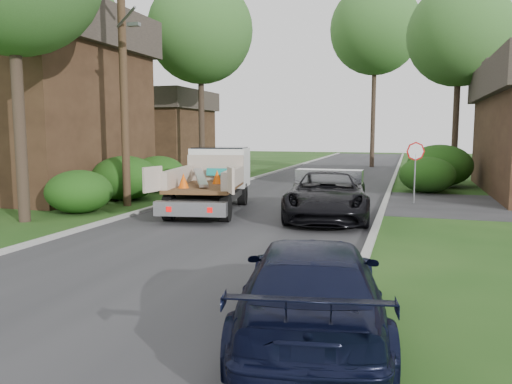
{
  "coord_description": "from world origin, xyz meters",
  "views": [
    {
      "loc": [
        5.0,
        -11.92,
        2.87
      ],
      "look_at": [
        0.91,
        1.29,
        1.2
      ],
      "focal_mm": 35.0,
      "sensor_mm": 36.0,
      "label": 1
    }
  ],
  "objects_px": {
    "flatbed_truck": "(215,176)",
    "navy_suv": "(312,288)",
    "tree_left_far": "(200,31)",
    "utility_pole": "(123,71)",
    "black_pickup": "(327,195)",
    "stop_sign": "(415,159)",
    "tree_left_back": "(67,24)",
    "house_left_near": "(23,101)",
    "tree_center_far": "(375,29)",
    "house_left_far": "(155,129)",
    "tree_right_far": "(460,34)"
  },
  "relations": [
    {
      "from": "flatbed_truck",
      "to": "navy_suv",
      "type": "relative_size",
      "value": 1.32
    },
    {
      "from": "tree_left_far",
      "to": "utility_pole",
      "type": "bearing_deg",
      "value": -80.46
    },
    {
      "from": "black_pickup",
      "to": "stop_sign",
      "type": "bearing_deg",
      "value": 50.82
    },
    {
      "from": "stop_sign",
      "to": "tree_left_back",
      "type": "bearing_deg",
      "value": 168.23
    },
    {
      "from": "house_left_near",
      "to": "tree_center_far",
      "type": "xyz_separation_m",
      "value": [
        14.0,
        23.0,
        6.7
      ]
    },
    {
      "from": "tree_left_far",
      "to": "flatbed_truck",
      "type": "height_order",
      "value": "tree_left_far"
    },
    {
      "from": "tree_left_back",
      "to": "flatbed_truck",
      "type": "xyz_separation_m",
      "value": [
        11.98,
        -7.49,
        -7.74
      ]
    },
    {
      "from": "house_left_far",
      "to": "navy_suv",
      "type": "height_order",
      "value": "house_left_far"
    },
    {
      "from": "stop_sign",
      "to": "tree_left_far",
      "type": "xyz_separation_m",
      "value": [
        -12.7,
        8.0,
        7.2
      ]
    },
    {
      "from": "stop_sign",
      "to": "tree_center_far",
      "type": "distance_m",
      "value": 23.15
    },
    {
      "from": "stop_sign",
      "to": "tree_left_far",
      "type": "height_order",
      "value": "tree_left_far"
    },
    {
      "from": "utility_pole",
      "to": "tree_center_far",
      "type": "xyz_separation_m",
      "value": [
        7.48,
        25.02,
        5.81
      ]
    },
    {
      "from": "tree_center_far",
      "to": "flatbed_truck",
      "type": "height_order",
      "value": "tree_center_far"
    },
    {
      "from": "tree_center_far",
      "to": "black_pickup",
      "type": "distance_m",
      "value": 27.47
    },
    {
      "from": "utility_pole",
      "to": "house_left_far",
      "type": "bearing_deg",
      "value": 115.23
    },
    {
      "from": "house_left_far",
      "to": "utility_pole",
      "type": "bearing_deg",
      "value": -64.77
    },
    {
      "from": "tree_left_far",
      "to": "navy_suv",
      "type": "distance_m",
      "value": 26.26
    },
    {
      "from": "stop_sign",
      "to": "house_left_far",
      "type": "distance_m",
      "value": 22.81
    },
    {
      "from": "stop_sign",
      "to": "flatbed_truck",
      "type": "distance_m",
      "value": 8.04
    },
    {
      "from": "house_left_far",
      "to": "tree_left_far",
      "type": "bearing_deg",
      "value": -39.81
    },
    {
      "from": "tree_left_back",
      "to": "house_left_near",
      "type": "bearing_deg",
      "value": -71.57
    },
    {
      "from": "house_left_far",
      "to": "tree_left_back",
      "type": "distance_m",
      "value": 10.79
    },
    {
      "from": "navy_suv",
      "to": "stop_sign",
      "type": "bearing_deg",
      "value": -105.73
    },
    {
      "from": "tree_left_far",
      "to": "tree_right_far",
      "type": "xyz_separation_m",
      "value": [
        15.0,
        3.0,
        -0.5
      ]
    },
    {
      "from": "tree_right_far",
      "to": "navy_suv",
      "type": "xyz_separation_m",
      "value": [
        -3.75,
        -25.24,
        -7.78
      ]
    },
    {
      "from": "utility_pole",
      "to": "black_pickup",
      "type": "relative_size",
      "value": 1.77
    },
    {
      "from": "tree_right_far",
      "to": "house_left_near",
      "type": "bearing_deg",
      "value": -146.31
    },
    {
      "from": "house_left_far",
      "to": "tree_right_far",
      "type": "relative_size",
      "value": 0.66
    },
    {
      "from": "house_left_far",
      "to": "navy_suv",
      "type": "relative_size",
      "value": 1.58
    },
    {
      "from": "flatbed_truck",
      "to": "navy_suv",
      "type": "bearing_deg",
      "value": -72.09
    },
    {
      "from": "navy_suv",
      "to": "flatbed_truck",
      "type": "bearing_deg",
      "value": -71.7
    },
    {
      "from": "utility_pole",
      "to": "tree_right_far",
      "type": "distance_m",
      "value": 20.12
    },
    {
      "from": "utility_pole",
      "to": "tree_left_far",
      "type": "xyz_separation_m",
      "value": [
        -2.02,
        12.02,
        3.81
      ]
    },
    {
      "from": "house_left_near",
      "to": "tree_left_back",
      "type": "relative_size",
      "value": 0.81
    },
    {
      "from": "house_left_near",
      "to": "tree_left_back",
      "type": "bearing_deg",
      "value": 108.43
    },
    {
      "from": "navy_suv",
      "to": "utility_pole",
      "type": "bearing_deg",
      "value": -57.83
    },
    {
      "from": "stop_sign",
      "to": "tree_center_far",
      "type": "relative_size",
      "value": 0.17
    },
    {
      "from": "tree_left_back",
      "to": "tree_center_far",
      "type": "xyz_separation_m",
      "value": [
        16.0,
        17.0,
        2.0
      ]
    },
    {
      "from": "tree_left_back",
      "to": "tree_center_far",
      "type": "bearing_deg",
      "value": 46.74
    },
    {
      "from": "house_left_near",
      "to": "tree_left_far",
      "type": "height_order",
      "value": "tree_left_far"
    },
    {
      "from": "tree_left_far",
      "to": "navy_suv",
      "type": "bearing_deg",
      "value": -63.18
    },
    {
      "from": "stop_sign",
      "to": "utility_pole",
      "type": "relative_size",
      "value": 0.25
    },
    {
      "from": "house_left_near",
      "to": "house_left_far",
      "type": "height_order",
      "value": "house_left_near"
    },
    {
      "from": "black_pickup",
      "to": "utility_pole",
      "type": "bearing_deg",
      "value": 169.21
    },
    {
      "from": "utility_pole",
      "to": "flatbed_truck",
      "type": "xyz_separation_m",
      "value": [
        3.46,
        0.53,
        -3.94
      ]
    },
    {
      "from": "house_left_near",
      "to": "house_left_far",
      "type": "xyz_separation_m",
      "value": [
        -1.5,
        15.0,
        -1.23
      ]
    },
    {
      "from": "stop_sign",
      "to": "house_left_far",
      "type": "bearing_deg",
      "value": 145.19
    },
    {
      "from": "tree_right_far",
      "to": "navy_suv",
      "type": "distance_m",
      "value": 26.68
    },
    {
      "from": "flatbed_truck",
      "to": "tree_left_far",
      "type": "bearing_deg",
      "value": 105.21
    },
    {
      "from": "stop_sign",
      "to": "house_left_near",
      "type": "xyz_separation_m",
      "value": [
        -17.2,
        -2.0,
        2.5
      ]
    }
  ]
}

